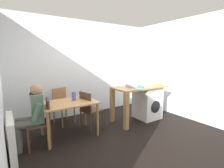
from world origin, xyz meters
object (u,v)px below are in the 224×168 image
Objects in this scene: dining_table at (69,107)px; washing_machine at (147,103)px; seated_person at (32,113)px; utensil_crock at (156,81)px; chair_person_seat at (43,120)px; bottle_tall_green at (135,81)px; mixing_bowl at (140,87)px; vase at (74,96)px; chair_opposite at (89,109)px; colander at (159,85)px; chair_spare_by_wall at (62,104)px.

dining_table is 1.28× the size of washing_machine.
seated_person is 4.01× the size of utensil_crock.
chair_person_seat is 2.50m from bottle_tall_green.
chair_person_seat is at bearing 174.06° from mixing_bowl.
vase is (-1.54, 0.44, -0.12)m from mixing_bowl.
chair_opposite is 3.43× the size of bottle_tall_green.
utensil_crock is 2.38m from vase.
bottle_tall_green is 1.75m from vase.
seated_person reaches higher than dining_table.
chair_opposite is 4.50× the size of colander.
colander is (-0.18, -0.27, -0.04)m from utensil_crock.
chair_opposite reaches higher than dining_table.
chair_person_seat is 0.75× the size of seated_person.
bottle_tall_green is at bearing 133.58° from colander.
chair_spare_by_wall is 4.97× the size of vase.
dining_table is 0.92× the size of seated_person.
bottle_tall_green is (2.44, 0.22, 0.53)m from chair_person_seat.
chair_opposite is 4.97× the size of vase.
colander reaches higher than chair_spare_by_wall.
colander is at bearing -87.96° from seated_person.
chair_spare_by_wall is (0.62, 0.88, 0.00)m from chair_person_seat.
utensil_crock is 1.50× the size of colander.
mixing_bowl is at bearing -11.45° from dining_table.
vase is (-1.74, -0.01, -0.21)m from bottle_tall_green.
mixing_bowl is 0.59× the size of utensil_crock.
mixing_bowl is at bearing 178.24° from colander.
dining_table is 1.22× the size of chair_spare_by_wall.
mixing_bowl reaches higher than chair_person_seat.
colander reaches higher than chair_person_seat.
mixing_bowl is 0.98× the size of vase.
chair_opposite is 1.05× the size of washing_machine.
chair_person_seat reaches higher than washing_machine.
seated_person is 6.00× the size of colander.
vase is at bearing 163.98° from mixing_bowl.
chair_person_seat reaches higher than dining_table.
chair_person_seat is 0.80m from vase.
dining_table is 2.39m from colander.
bottle_tall_green reaches higher than chair_person_seat.
bottle_tall_green reaches higher than chair_opposite.
chair_opposite is at bearing 162.81° from mixing_bowl.
seated_person reaches higher than chair_person_seat.
utensil_crock is at bearing -2.09° from dining_table.
bottle_tall_green reaches higher than mixing_bowl.
washing_machine is (1.67, -0.18, -0.08)m from chair_opposite.
seated_person is at bearing 179.95° from utensil_crock.
colander is (0.45, -0.47, -0.09)m from bottle_tall_green.
dining_table is 0.57m from chair_person_seat.
mixing_bowl is at bearing -88.86° from seated_person.
seated_person is at bearing 173.98° from mixing_bowl.
chair_spare_by_wall is 0.75m from vase.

